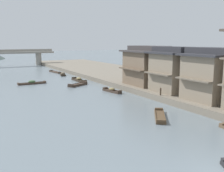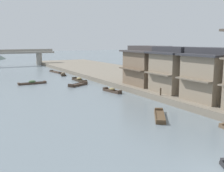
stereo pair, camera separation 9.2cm
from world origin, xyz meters
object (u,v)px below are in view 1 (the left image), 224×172
object	(u,v)px
boat_moored_nearest	(160,116)
mooring_post_dock_mid	(161,92)
boat_midriver_upstream	(63,74)
stone_bridge	(15,55)
boat_moored_second	(32,83)
boat_moored_third	(79,80)
boat_crossing_west	(78,85)
boat_moored_far	(112,90)
house_waterfront_tall	(172,70)
boat_midriver_drifting	(55,72)
house_waterfront_second	(211,75)
house_waterfront_narrow	(148,66)

from	to	relation	value
boat_moored_nearest	mooring_post_dock_mid	world-z (taller)	mooring_post_dock_mid
boat_midriver_upstream	stone_bridge	world-z (taller)	stone_bridge
boat_moored_second	boat_moored_third	bearing A→B (deg)	-5.86
boat_moored_third	mooring_post_dock_mid	size ratio (longest dim) A/B	5.64
boat_moored_nearest	boat_crossing_west	xyz separation A→B (m)	(-0.14, 22.33, 0.04)
boat_moored_far	boat_midriver_upstream	size ratio (longest dim) A/B	1.06
boat_midriver_upstream	house_waterfront_tall	size ratio (longest dim) A/B	0.60
boat_midriver_drifting	house_waterfront_second	distance (m)	43.14
boat_moored_second	stone_bridge	bearing A→B (deg)	85.05
boat_midriver_drifting	house_waterfront_narrow	bearing A→B (deg)	-78.03
boat_moored_nearest	house_waterfront_second	world-z (taller)	house_waterfront_second
boat_midriver_drifting	house_waterfront_narrow	xyz separation A→B (m)	(6.31, -29.77, 3.69)
boat_midriver_upstream	house_waterfront_second	bearing A→B (deg)	-80.67
house_waterfront_narrow	boat_moored_far	bearing A→B (deg)	173.21
house_waterfront_second	house_waterfront_narrow	xyz separation A→B (m)	(0.43, 12.81, -0.01)
boat_moored_second	boat_moored_nearest	bearing A→B (deg)	-76.35
boat_crossing_west	mooring_post_dock_mid	world-z (taller)	mooring_post_dock_mid
boat_midriver_upstream	mooring_post_dock_mid	world-z (taller)	mooring_post_dock_mid
mooring_post_dock_mid	boat_midriver_upstream	bearing A→B (deg)	94.74
boat_moored_second	stone_bridge	size ratio (longest dim) A/B	0.21
boat_moored_third	boat_midriver_drifting	xyz separation A→B (m)	(0.19, 16.32, -0.13)
boat_moored_third	house_waterfront_narrow	size ratio (longest dim) A/B	0.76
boat_moored_second	house_waterfront_tall	world-z (taller)	house_waterfront_tall
boat_moored_second	boat_moored_far	bearing A→B (deg)	-56.33
stone_bridge	boat_moored_third	bearing A→B (deg)	-82.08
boat_moored_second	mooring_post_dock_mid	size ratio (longest dim) A/B	5.29
house_waterfront_tall	house_waterfront_narrow	size ratio (longest dim) A/B	0.87
house_waterfront_narrow	mooring_post_dock_mid	distance (m)	9.10
house_waterfront_tall	house_waterfront_narrow	distance (m)	6.56
house_waterfront_second	stone_bridge	world-z (taller)	house_waterfront_second
boat_moored_nearest	house_waterfront_tall	world-z (taller)	house_waterfront_tall
house_waterfront_narrow	stone_bridge	world-z (taller)	house_waterfront_narrow
boat_moored_third	house_waterfront_tall	world-z (taller)	house_waterfront_tall
boat_crossing_west	boat_moored_far	bearing A→B (deg)	-73.18
boat_crossing_west	stone_bridge	world-z (taller)	stone_bridge
boat_moored_far	house_waterfront_second	bearing A→B (deg)	-66.98
boat_moored_far	boat_midriver_drifting	size ratio (longest dim) A/B	0.69
boat_moored_second	boat_crossing_west	size ratio (longest dim) A/B	1.22
mooring_post_dock_mid	house_waterfront_second	bearing A→B (deg)	-55.64
boat_moored_third	boat_moored_far	size ratio (longest dim) A/B	1.38
house_waterfront_second	boat_midriver_drifting	bearing A→B (deg)	97.87
boat_moored_third	house_waterfront_narrow	world-z (taller)	house_waterfront_narrow
house_waterfront_second	house_waterfront_narrow	bearing A→B (deg)	88.10
boat_moored_nearest	house_waterfront_tall	distance (m)	11.03
boat_moored_third	boat_moored_far	world-z (taller)	boat_moored_third
mooring_post_dock_mid	stone_bridge	size ratio (longest dim) A/B	0.04
boat_moored_far	boat_midriver_upstream	bearing A→B (deg)	90.55
boat_moored_second	house_waterfront_second	bearing A→B (deg)	-61.38
boat_moored_far	house_waterfront_second	size ratio (longest dim) A/B	0.62
boat_moored_nearest	boat_moored_far	size ratio (longest dim) A/B	1.13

